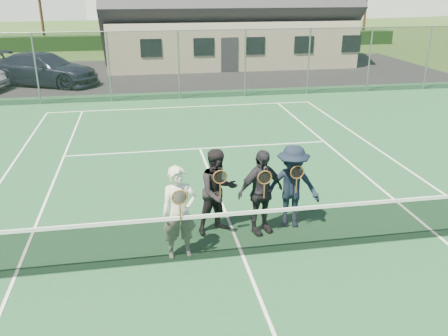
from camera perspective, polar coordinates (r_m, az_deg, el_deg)
The scene contains 12 objects.
ground at distance 28.09m, azimuth -6.52°, elevation 11.16°, with size 220.00×220.00×0.00m, color #2E4D1B.
court_surface at distance 9.18m, azimuth 2.26°, elevation -10.57°, with size 30.00×30.00×0.02m, color #1C4C2B.
tarmac_carpark at distance 28.13m, azimuth -14.81°, elevation 10.63°, with size 40.00×12.00×0.01m, color black.
hedge_row at distance 39.88m, azimuth -7.78°, elevation 14.86°, with size 40.00×1.20×1.10m, color black.
car_c at distance 26.31m, azimuth -20.83°, elevation 11.06°, with size 2.28×5.61×1.63m, color black.
court_markings at distance 9.17m, azimuth 2.27°, elevation -10.49°, with size 11.03×23.83×0.01m.
tennis_net at distance 8.91m, azimuth 2.31°, elevation -7.68°, with size 11.68×0.08×1.10m.
perimeter_fence at distance 21.44m, azimuth -5.46°, elevation 12.22°, with size 30.07×0.07×3.02m.
player_a at distance 8.80m, azimuth -5.43°, elevation -5.37°, with size 0.70×0.54×1.80m.
player_b at distance 9.62m, azimuth -0.72°, elevation -2.86°, with size 1.05×0.94×1.80m.
player_c at distance 9.62m, azimuth 4.44°, elevation -2.91°, with size 1.14×0.77×1.80m.
player_d at distance 9.94m, azimuth 8.17°, elevation -2.25°, with size 1.26×0.86×1.80m.
Camera 1 is at (-1.71, -7.62, 4.85)m, focal length 38.00 mm.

